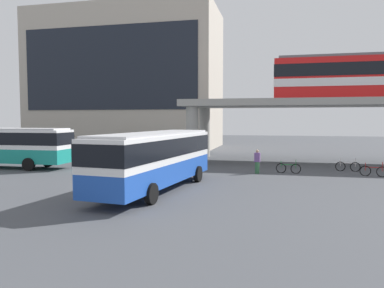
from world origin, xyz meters
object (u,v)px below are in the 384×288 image
(bicycle_silver, at_px, (348,166))
(bicycle_green, at_px, (288,168))
(bus_main, at_px, (156,155))
(pedestrian_near_building, at_px, (257,162))
(station_building, at_px, (127,80))
(bus_secondary, at_px, (4,143))
(pedestrian_waiting_near_stop, at_px, (203,157))
(bicycle_red, at_px, (374,171))

(bicycle_silver, relative_size, bicycle_green, 1.00)
(bus_main, distance_m, pedestrian_near_building, 9.40)
(station_building, height_order, bus_secondary, station_building)
(bicycle_green, bearing_deg, pedestrian_waiting_near_stop, 160.95)
(station_building, distance_m, bus_secondary, 25.81)
(station_building, distance_m, bicycle_green, 32.96)
(bus_main, xyz_separation_m, pedestrian_near_building, (5.12, 7.80, -1.17))
(bus_secondary, distance_m, pedestrian_waiting_near_stop, 16.16)
(bus_main, relative_size, pedestrian_near_building, 6.47)
(pedestrian_waiting_near_stop, bearing_deg, pedestrian_near_building, -33.50)
(station_building, bearing_deg, bus_secondary, -90.67)
(bus_main, distance_m, bicycle_green, 11.35)
(station_building, bearing_deg, bicycle_red, -39.49)
(pedestrian_waiting_near_stop, bearing_deg, station_building, 126.88)
(bus_secondary, xyz_separation_m, bicycle_red, (28.08, 1.77, -1.63))
(station_building, xyz_separation_m, pedestrian_waiting_near_stop, (15.22, -20.29, -8.75))
(bicycle_green, bearing_deg, station_building, 134.26)
(pedestrian_waiting_near_stop, height_order, pedestrian_near_building, pedestrian_near_building)
(bus_secondary, relative_size, bicycle_red, 6.26)
(pedestrian_waiting_near_stop, xyz_separation_m, pedestrian_near_building, (4.65, -3.08, 0.01))
(bus_secondary, bearing_deg, bicycle_green, 5.12)
(bus_secondary, bearing_deg, pedestrian_near_building, 3.68)
(bus_main, relative_size, bicycle_silver, 6.29)
(bus_main, bearing_deg, bicycle_red, 32.39)
(station_building, height_order, bus_main, station_building)
(bus_secondary, xyz_separation_m, bicycle_silver, (26.80, 4.06, -1.63))
(station_building, xyz_separation_m, pedestrian_near_building, (19.87, -23.37, -8.74))
(bicycle_silver, height_order, pedestrian_waiting_near_stop, pedestrian_waiting_near_stop)
(bus_main, bearing_deg, pedestrian_near_building, 56.72)
(bicycle_red, bearing_deg, bicycle_green, 177.63)
(bicycle_green, distance_m, pedestrian_near_building, 2.37)
(bus_main, height_order, pedestrian_waiting_near_stop, bus_main)
(station_building, xyz_separation_m, bicycle_green, (22.09, -22.66, -9.20))
(bus_main, xyz_separation_m, bicycle_silver, (11.76, 10.56, -1.63))
(bicycle_green, relative_size, bicycle_red, 1.01)
(pedestrian_waiting_near_stop, bearing_deg, bus_main, -92.47)
(bicycle_red, xyz_separation_m, pedestrian_waiting_near_stop, (-12.57, 2.61, 0.45))
(station_building, relative_size, bicycle_silver, 14.63)
(bus_main, distance_m, bus_secondary, 16.39)
(bicycle_red, bearing_deg, bicycle_silver, 119.16)
(bicycle_green, distance_m, pedestrian_waiting_near_stop, 7.28)
(bicycle_silver, bearing_deg, bicycle_red, -60.84)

